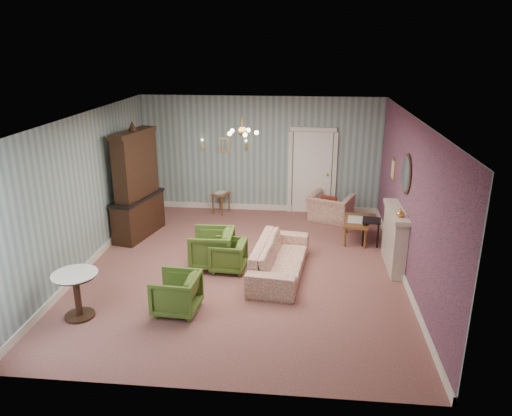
# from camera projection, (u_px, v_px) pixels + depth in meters

# --- Properties ---
(floor) EXTENTS (7.00, 7.00, 0.00)m
(floor) POSITION_uv_depth(u_px,v_px,m) (244.00, 268.00, 9.43)
(floor) COLOR #8C5951
(floor) RESTS_ON ground
(ceiling) EXTENTS (7.00, 7.00, 0.00)m
(ceiling) POSITION_uv_depth(u_px,v_px,m) (242.00, 117.00, 8.50)
(ceiling) COLOR white
(ceiling) RESTS_ON ground
(wall_back) EXTENTS (6.00, 0.00, 6.00)m
(wall_back) POSITION_uv_depth(u_px,v_px,m) (260.00, 155.00, 12.26)
(wall_back) COLOR slate
(wall_back) RESTS_ON ground
(wall_front) EXTENTS (6.00, 0.00, 6.00)m
(wall_front) POSITION_uv_depth(u_px,v_px,m) (205.00, 287.00, 5.67)
(wall_front) COLOR slate
(wall_front) RESTS_ON ground
(wall_left) EXTENTS (0.00, 7.00, 7.00)m
(wall_left) POSITION_uv_depth(u_px,v_px,m) (86.00, 192.00, 9.25)
(wall_left) COLOR slate
(wall_left) RESTS_ON ground
(wall_right) EXTENTS (0.00, 7.00, 7.00)m
(wall_right) POSITION_uv_depth(u_px,v_px,m) (411.00, 202.00, 8.68)
(wall_right) COLOR slate
(wall_right) RESTS_ON ground
(wall_right_floral) EXTENTS (0.00, 7.00, 7.00)m
(wall_right_floral) POSITION_uv_depth(u_px,v_px,m) (410.00, 202.00, 8.68)
(wall_right_floral) COLOR #B25966
(wall_right_floral) RESTS_ON ground
(door) EXTENTS (1.12, 0.12, 2.16)m
(door) POSITION_uv_depth(u_px,v_px,m) (312.00, 171.00, 12.22)
(door) COLOR white
(door) RESTS_ON floor
(olive_chair_a) EXTENTS (0.70, 0.74, 0.71)m
(olive_chair_a) POSITION_uv_depth(u_px,v_px,m) (176.00, 292.00, 7.82)
(olive_chair_a) COLOR #476623
(olive_chair_a) RESTS_ON floor
(olive_chair_b) EXTENTS (0.63, 0.67, 0.66)m
(olive_chair_b) POSITION_uv_depth(u_px,v_px,m) (228.00, 254.00, 9.27)
(olive_chair_b) COLOR #476623
(olive_chair_b) RESTS_ON floor
(olive_chair_c) EXTENTS (0.76, 0.81, 0.82)m
(olive_chair_c) POSITION_uv_depth(u_px,v_px,m) (212.00, 247.00, 9.41)
(olive_chair_c) COLOR #476623
(olive_chair_c) RESTS_ON floor
(sofa_chintz) EXTENTS (0.87, 2.24, 0.86)m
(sofa_chintz) POSITION_uv_depth(u_px,v_px,m) (280.00, 253.00, 9.08)
(sofa_chintz) COLOR #9E483F
(sofa_chintz) RESTS_ON floor
(wingback_chair) EXTENTS (1.17, 0.97, 0.87)m
(wingback_chair) POSITION_uv_depth(u_px,v_px,m) (331.00, 204.00, 11.82)
(wingback_chair) COLOR #9E483F
(wingback_chair) RESTS_ON floor
(dresser) EXTENTS (0.84, 1.59, 2.51)m
(dresser) POSITION_uv_depth(u_px,v_px,m) (136.00, 181.00, 10.66)
(dresser) COLOR black
(dresser) RESTS_ON floor
(fireplace) EXTENTS (0.30, 1.40, 1.16)m
(fireplace) POSITION_uv_depth(u_px,v_px,m) (394.00, 238.00, 9.35)
(fireplace) COLOR beige
(fireplace) RESTS_ON floor
(mantel_vase) EXTENTS (0.15, 0.15, 0.15)m
(mantel_vase) POSITION_uv_depth(u_px,v_px,m) (400.00, 213.00, 8.77)
(mantel_vase) COLOR gold
(mantel_vase) RESTS_ON fireplace
(oval_mirror) EXTENTS (0.04, 0.76, 0.84)m
(oval_mirror) POSITION_uv_depth(u_px,v_px,m) (406.00, 174.00, 8.93)
(oval_mirror) COLOR white
(oval_mirror) RESTS_ON wall_right
(framed_print) EXTENTS (0.04, 0.34, 0.42)m
(framed_print) POSITION_uv_depth(u_px,v_px,m) (393.00, 169.00, 10.29)
(framed_print) COLOR gold
(framed_print) RESTS_ON wall_right
(coffee_table) EXTENTS (0.63, 1.00, 0.48)m
(coffee_table) POSITION_uv_depth(u_px,v_px,m) (356.00, 230.00, 10.69)
(coffee_table) COLOR brown
(coffee_table) RESTS_ON floor
(side_table_black) EXTENTS (0.43, 0.43, 0.57)m
(side_table_black) POSITION_uv_depth(u_px,v_px,m) (371.00, 232.00, 10.46)
(side_table_black) COLOR black
(side_table_black) RESTS_ON floor
(pedestal_table) EXTENTS (0.76, 0.76, 0.77)m
(pedestal_table) POSITION_uv_depth(u_px,v_px,m) (77.00, 295.00, 7.66)
(pedestal_table) COLOR black
(pedestal_table) RESTS_ON floor
(nesting_table) EXTENTS (0.48, 0.53, 0.57)m
(nesting_table) POSITION_uv_depth(u_px,v_px,m) (221.00, 202.00, 12.40)
(nesting_table) COLOR brown
(nesting_table) RESTS_ON floor
(gilt_mirror_back) EXTENTS (0.28, 0.06, 0.36)m
(gilt_mirror_back) POSITION_uv_depth(u_px,v_px,m) (224.00, 145.00, 12.23)
(gilt_mirror_back) COLOR gold
(gilt_mirror_back) RESTS_ON wall_back
(sconce_left) EXTENTS (0.16, 0.12, 0.30)m
(sconce_left) POSITION_uv_depth(u_px,v_px,m) (203.00, 144.00, 12.26)
(sconce_left) COLOR gold
(sconce_left) RESTS_ON wall_back
(sconce_right) EXTENTS (0.16, 0.12, 0.30)m
(sconce_right) POSITION_uv_depth(u_px,v_px,m) (246.00, 145.00, 12.16)
(sconce_right) COLOR gold
(sconce_right) RESTS_ON wall_back
(chandelier) EXTENTS (0.56, 0.56, 0.36)m
(chandelier) POSITION_uv_depth(u_px,v_px,m) (242.00, 132.00, 8.59)
(chandelier) COLOR gold
(chandelier) RESTS_ON ceiling
(burgundy_cushion) EXTENTS (0.41, 0.28, 0.39)m
(burgundy_cushion) POSITION_uv_depth(u_px,v_px,m) (329.00, 204.00, 11.66)
(burgundy_cushion) COLOR maroon
(burgundy_cushion) RESTS_ON wingback_chair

